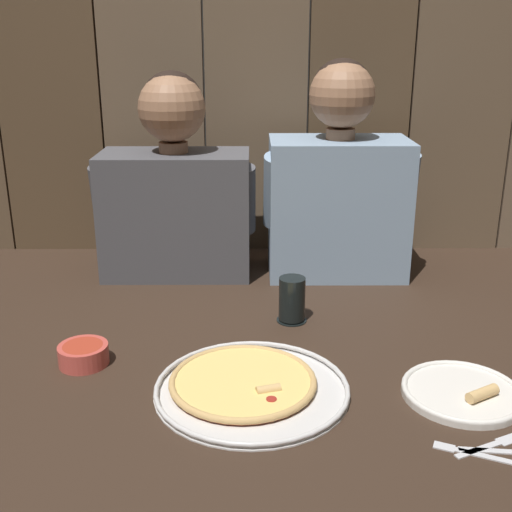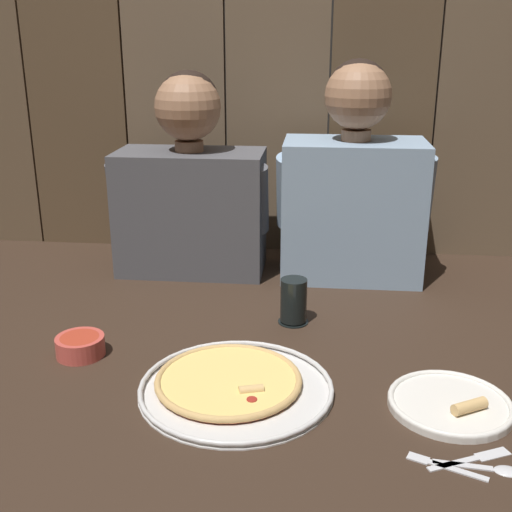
# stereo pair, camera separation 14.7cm
# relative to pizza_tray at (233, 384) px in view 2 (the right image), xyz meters

# --- Properties ---
(ground_plane) EXTENTS (3.20, 3.20, 0.00)m
(ground_plane) POSITION_rel_pizza_tray_xyz_m (0.02, 0.18, -0.01)
(ground_plane) COLOR #332319
(pizza_tray) EXTENTS (0.38, 0.38, 0.03)m
(pizza_tray) POSITION_rel_pizza_tray_xyz_m (0.00, 0.00, 0.00)
(pizza_tray) COLOR silver
(pizza_tray) RESTS_ON ground
(dinner_plate) EXTENTS (0.23, 0.23, 0.03)m
(dinner_plate) POSITION_rel_pizza_tray_xyz_m (0.41, -0.03, -0.00)
(dinner_plate) COLOR white
(dinner_plate) RESTS_ON ground
(drinking_glass) EXTENTS (0.07, 0.07, 0.11)m
(drinking_glass) POSITION_rel_pizza_tray_xyz_m (0.10, 0.32, 0.04)
(drinking_glass) COLOR black
(drinking_glass) RESTS_ON ground
(dipping_bowl) EXTENTS (0.11, 0.11, 0.04)m
(dipping_bowl) POSITION_rel_pizza_tray_xyz_m (-0.35, 0.11, 0.01)
(dipping_bowl) COLOR #CC4C42
(dipping_bowl) RESTS_ON ground
(table_fork) EXTENTS (0.13, 0.07, 0.01)m
(table_fork) POSITION_rel_pizza_tray_xyz_m (0.37, -0.20, -0.01)
(table_fork) COLOR silver
(table_fork) RESTS_ON ground
(table_knife) EXTENTS (0.15, 0.08, 0.01)m
(table_knife) POSITION_rel_pizza_tray_xyz_m (0.42, -0.18, -0.01)
(table_knife) COLOR silver
(table_knife) RESTS_ON ground
(table_spoon) EXTENTS (0.14, 0.04, 0.01)m
(table_spoon) POSITION_rel_pizza_tray_xyz_m (0.45, -0.20, -0.01)
(table_spoon) COLOR silver
(table_spoon) RESTS_ON ground
(diner_left) EXTENTS (0.45, 0.22, 0.57)m
(diner_left) POSITION_rel_pizza_tray_xyz_m (-0.21, 0.67, 0.24)
(diner_left) COLOR #4C4C51
(diner_left) RESTS_ON ground
(diner_right) EXTENTS (0.42, 0.23, 0.60)m
(diner_right) POSITION_rel_pizza_tray_xyz_m (0.25, 0.66, 0.26)
(diner_right) COLOR #849EB7
(diner_right) RESTS_ON ground
(wooden_backdrop_wall) EXTENTS (2.19, 0.03, 1.37)m
(wooden_backdrop_wall) POSITION_rel_pizza_tray_xyz_m (0.02, 0.89, 0.68)
(wooden_backdrop_wall) COLOR brown
(wooden_backdrop_wall) RESTS_ON ground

